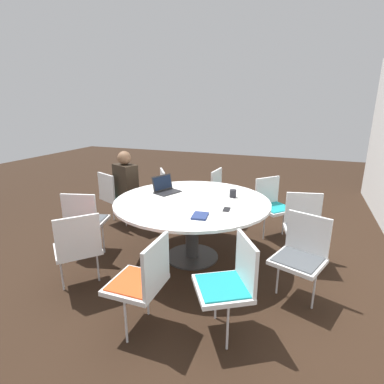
{
  "coord_description": "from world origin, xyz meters",
  "views": [
    {
      "loc": [
        3.18,
        1.22,
        1.86
      ],
      "look_at": [
        0.0,
        0.0,
        0.86
      ],
      "focal_mm": 28.0,
      "sensor_mm": 36.0,
      "label": 1
    }
  ],
  "objects": [
    {
      "name": "chair_9",
      "position": [
        -1.07,
        -0.79,
        0.5
      ],
      "size": [
        0.6,
        0.59,
        0.85
      ],
      "rotation": [
        0.0,
        0.0,
        13.15
      ],
      "color": "silver",
      "rests_on": "ground_plane"
    },
    {
      "name": "person_0",
      "position": [
        -0.56,
        -1.27,
        0.7
      ],
      "size": [
        0.35,
        0.42,
        1.2
      ],
      "rotation": [
        0.0,
        0.0,
        7.45
      ],
      "color": "#2D2319",
      "rests_on": "ground_plane"
    },
    {
      "name": "laptop",
      "position": [
        -0.19,
        -0.44,
        0.81
      ],
      "size": [
        0.38,
        0.33,
        0.21
      ],
      "rotation": [
        0.0,
        0.0,
        2.74
      ],
      "color": "#232326",
      "rests_on": "conference_table"
    },
    {
      "name": "chair_5",
      "position": [
        0.39,
        1.27,
        0.5
      ],
      "size": [
        0.55,
        0.56,
        0.85
      ],
      "rotation": [
        0.0,
        0.0,
        10.64
      ],
      "color": "silver",
      "rests_on": "ground_plane"
    },
    {
      "name": "chair_7",
      "position": [
        -1.04,
        0.84,
        0.5
      ],
      "size": [
        0.61,
        0.61,
        0.85
      ],
      "rotation": [
        0.0,
        0.0,
        11.84
      ],
      "color": "silver",
      "rests_on": "ground_plane"
    },
    {
      "name": "chair_2",
      "position": [
        1.04,
        -0.83,
        0.5
      ],
      "size": [
        0.61,
        0.61,
        0.85
      ],
      "rotation": [
        0.0,
        0.0,
        8.7
      ],
      "color": "silver",
      "rests_on": "ground_plane"
    },
    {
      "name": "chair_8",
      "position": [
        -1.33,
        0.03,
        0.5
      ],
      "size": [
        0.47,
        0.45,
        0.85
      ],
      "rotation": [
        0.0,
        0.0,
        12.49
      ],
      "color": "silver",
      "rests_on": "ground_plane"
    },
    {
      "name": "chair_6",
      "position": [
        -0.35,
        1.28,
        0.5
      ],
      "size": [
        0.5,
        0.52,
        0.85
      ],
      "rotation": [
        0.0,
        0.0,
        11.21
      ],
      "color": "silver",
      "rests_on": "ground_plane"
    },
    {
      "name": "chair_1",
      "position": [
        0.41,
        -1.27,
        0.5
      ],
      "size": [
        0.52,
        0.53,
        0.85
      ],
      "rotation": [
        0.0,
        0.0,
        8.12
      ],
      "color": "silver",
      "rests_on": "ground_plane"
    },
    {
      "name": "coffee_cup",
      "position": [
        -0.28,
        0.43,
        0.81
      ],
      "size": [
        0.08,
        0.08,
        0.1
      ],
      "color": "black",
      "rests_on": "conference_table"
    },
    {
      "name": "conference_table",
      "position": [
        0.0,
        0.0,
        0.64
      ],
      "size": [
        1.85,
        1.85,
        0.76
      ],
      "color": "#333333",
      "rests_on": "ground_plane"
    },
    {
      "name": "chair_3",
      "position": [
        1.33,
        0.08,
        0.5
      ],
      "size": [
        0.44,
        0.42,
        0.85
      ],
      "rotation": [
        0.0,
        0.0,
        9.43
      ],
      "color": "silver",
      "rests_on": "ground_plane"
    },
    {
      "name": "spiral_notebook",
      "position": [
        0.49,
        0.27,
        0.77
      ],
      "size": [
        0.23,
        0.18,
        0.02
      ],
      "color": "navy",
      "rests_on": "conference_table"
    },
    {
      "name": "ground_plane",
      "position": [
        0.0,
        0.0,
        0.0
      ],
      "size": [
        16.0,
        16.0,
        0.0
      ],
      "primitive_type": "plane",
      "color": "black"
    },
    {
      "name": "chair_4",
      "position": [
        1.1,
        0.75,
        0.5
      ],
      "size": [
        0.59,
        0.59,
        0.85
      ],
      "rotation": [
        0.0,
        0.0,
        9.98
      ],
      "color": "silver",
      "rests_on": "ground_plane"
    },
    {
      "name": "cell_phone",
      "position": [
        0.18,
        0.47,
        0.76
      ],
      "size": [
        0.15,
        0.08,
        0.01
      ],
      "color": "black",
      "rests_on": "conference_table"
    },
    {
      "name": "chair_0",
      "position": [
        -0.57,
        -1.53,
        0.5
      ],
      "size": [
        0.56,
        0.57,
        0.85
      ],
      "rotation": [
        0.0,
        0.0,
        7.45
      ],
      "color": "silver",
      "rests_on": "ground_plane"
    }
  ]
}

